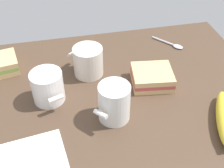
{
  "coord_description": "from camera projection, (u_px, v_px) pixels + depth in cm",
  "views": [
    {
      "loc": [
        13.12,
        60.45,
        58.29
      ],
      "look_at": [
        0.0,
        0.0,
        5.0
      ],
      "focal_mm": 47.05,
      "sensor_mm": 36.0,
      "label": 1
    }
  ],
  "objects": [
    {
      "name": "sandwich_side",
      "position": [
        0.0,
        65.0,
        0.9
      ],
      "size": [
        11.71,
        10.88,
        4.4
      ],
      "color": "#DBB77A",
      "rests_on": "tabletop"
    },
    {
      "name": "paper_napkin",
      "position": [
        31.0,
        164.0,
        0.65
      ],
      "size": [
        17.69,
        17.69,
        0.3
      ],
      "primitive_type": "cube",
      "rotation": [
        0.0,
        0.0,
        0.13
      ],
      "color": "white",
      "rests_on": "tabletop"
    },
    {
      "name": "sandwich_main",
      "position": [
        152.0,
        77.0,
        0.85
      ],
      "size": [
        12.65,
        11.67,
        4.4
      ],
      "color": "#DBB77A",
      "rests_on": "tabletop"
    },
    {
      "name": "coffee_mug_milky",
      "position": [
        48.0,
        87.0,
        0.78
      ],
      "size": [
        8.59,
        11.01,
        8.92
      ],
      "color": "white",
      "rests_on": "tabletop"
    },
    {
      "name": "spoon",
      "position": [
        172.0,
        44.0,
        1.02
      ],
      "size": [
        8.86,
        10.17,
        0.8
      ],
      "color": "silver",
      "rests_on": "tabletop"
    },
    {
      "name": "coffee_mug_black",
      "position": [
        114.0,
        102.0,
        0.73
      ],
      "size": [
        9.77,
        9.39,
        10.29
      ],
      "color": "white",
      "rests_on": "tabletop"
    },
    {
      "name": "tabletop",
      "position": [
        112.0,
        95.0,
        0.84
      ],
      "size": [
        90.0,
        64.0,
        2.0
      ],
      "primitive_type": "cube",
      "color": "#4C3828",
      "rests_on": "ground"
    },
    {
      "name": "coffee_mug_spare",
      "position": [
        88.0,
        61.0,
        0.87
      ],
      "size": [
        10.18,
        10.76,
        8.97
      ],
      "color": "silver",
      "rests_on": "tabletop"
    }
  ]
}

